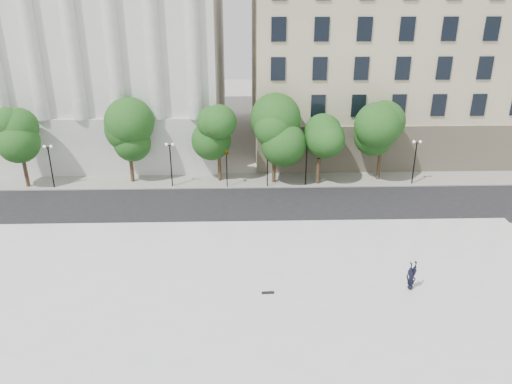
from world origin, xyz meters
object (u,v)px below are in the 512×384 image
traffic_light_west (226,151)px  traffic_light_east (268,152)px  person_lying (410,285)px  skateboard (268,293)px

traffic_light_west → traffic_light_east: 3.87m
traffic_light_west → person_lying: 22.06m
traffic_light_west → traffic_light_east: bearing=0.0°
traffic_light_west → skateboard: traffic_light_west is taller
traffic_light_east → skateboard: 18.76m
person_lying → traffic_light_east: bearing=96.9°
person_lying → skateboard: 9.01m
traffic_light_west → skateboard: (3.01, -18.48, -3.24)m
traffic_light_west → skateboard: bearing=-80.8°
traffic_light_east → person_lying: (8.14, -18.26, -2.91)m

